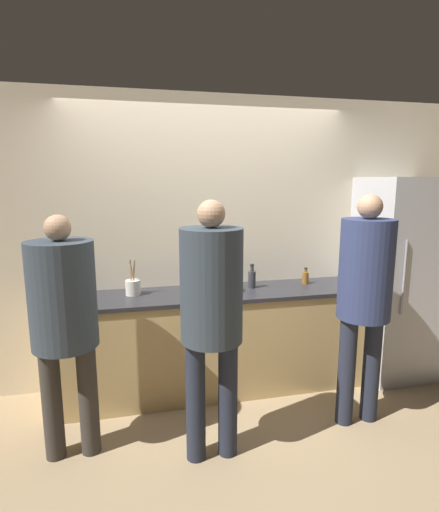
{
  "coord_description": "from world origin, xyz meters",
  "views": [
    {
      "loc": [
        -0.71,
        -2.94,
        1.84
      ],
      "look_at": [
        0.0,
        0.14,
        1.26
      ],
      "focal_mm": 28.0,
      "sensor_mm": 36.0,
      "label": 1
    }
  ],
  "objects_px": {
    "person_left": "(64,312)",
    "utensil_crock": "(133,287)",
    "cup_black": "(191,294)",
    "cup_white": "(74,299)",
    "person_right": "(365,288)",
    "refrigerator": "(397,278)",
    "person_center": "(212,305)",
    "bottle_dark": "(252,279)",
    "bottle_amber": "(305,277)",
    "fruit_bowl": "(223,286)"
  },
  "relations": [
    {
      "from": "refrigerator",
      "to": "utensil_crock",
      "type": "xyz_separation_m",
      "value": [
        -2.46,
        0.11,
        0.03
      ]
    },
    {
      "from": "person_right",
      "to": "fruit_bowl",
      "type": "bearing_deg",
      "value": 141.48
    },
    {
      "from": "person_left",
      "to": "bottle_amber",
      "type": "distance_m",
      "value": 2.15
    },
    {
      "from": "person_center",
      "to": "fruit_bowl",
      "type": "xyz_separation_m",
      "value": [
        0.28,
        0.87,
        -0.11
      ]
    },
    {
      "from": "refrigerator",
      "to": "cup_white",
      "type": "height_order",
      "value": "refrigerator"
    },
    {
      "from": "utensil_crock",
      "to": "bottle_amber",
      "type": "relative_size",
      "value": 1.96
    },
    {
      "from": "person_right",
      "to": "bottle_amber",
      "type": "distance_m",
      "value": 0.82
    },
    {
      "from": "refrigerator",
      "to": "fruit_bowl",
      "type": "relative_size",
      "value": 6.77
    },
    {
      "from": "utensil_crock",
      "to": "bottle_dark",
      "type": "relative_size",
      "value": 1.37
    },
    {
      "from": "refrigerator",
      "to": "person_right",
      "type": "xyz_separation_m",
      "value": [
        -0.8,
        -0.68,
        0.13
      ]
    },
    {
      "from": "bottle_amber",
      "to": "cup_white",
      "type": "bearing_deg",
      "value": -175.11
    },
    {
      "from": "person_left",
      "to": "utensil_crock",
      "type": "distance_m",
      "value": 0.84
    },
    {
      "from": "person_left",
      "to": "utensil_crock",
      "type": "xyz_separation_m",
      "value": [
        0.44,
        0.71,
        -0.04
      ]
    },
    {
      "from": "cup_white",
      "to": "cup_black",
      "type": "bearing_deg",
      "value": -5.24
    },
    {
      "from": "person_right",
      "to": "bottle_dark",
      "type": "height_order",
      "value": "person_right"
    },
    {
      "from": "bottle_dark",
      "to": "cup_white",
      "type": "height_order",
      "value": "bottle_dark"
    },
    {
      "from": "fruit_bowl",
      "to": "cup_white",
      "type": "xyz_separation_m",
      "value": [
        -1.21,
        -0.08,
        -0.01
      ]
    },
    {
      "from": "refrigerator",
      "to": "fruit_bowl",
      "type": "xyz_separation_m",
      "value": [
        -1.7,
        0.04,
        0.02
      ]
    },
    {
      "from": "refrigerator",
      "to": "person_left",
      "type": "xyz_separation_m",
      "value": [
        -2.91,
        -0.6,
        0.08
      ]
    },
    {
      "from": "cup_black",
      "to": "cup_white",
      "type": "xyz_separation_m",
      "value": [
        -0.91,
        0.08,
        -0.0
      ]
    },
    {
      "from": "person_center",
      "to": "person_right",
      "type": "height_order",
      "value": "person_right"
    },
    {
      "from": "cup_white",
      "to": "fruit_bowl",
      "type": "bearing_deg",
      "value": 3.88
    },
    {
      "from": "person_right",
      "to": "cup_white",
      "type": "height_order",
      "value": "person_right"
    },
    {
      "from": "person_center",
      "to": "utensil_crock",
      "type": "height_order",
      "value": "person_center"
    },
    {
      "from": "fruit_bowl",
      "to": "cup_black",
      "type": "height_order",
      "value": "fruit_bowl"
    },
    {
      "from": "refrigerator",
      "to": "person_left",
      "type": "distance_m",
      "value": 2.97
    },
    {
      "from": "person_center",
      "to": "bottle_dark",
      "type": "xyz_separation_m",
      "value": [
        0.56,
        0.93,
        -0.08
      ]
    },
    {
      "from": "refrigerator",
      "to": "person_left",
      "type": "bearing_deg",
      "value": -168.29
    },
    {
      "from": "refrigerator",
      "to": "bottle_dark",
      "type": "xyz_separation_m",
      "value": [
        -1.42,
        0.1,
        0.05
      ]
    },
    {
      "from": "person_left",
      "to": "cup_white",
      "type": "height_order",
      "value": "person_left"
    },
    {
      "from": "refrigerator",
      "to": "bottle_amber",
      "type": "xyz_separation_m",
      "value": [
        -0.88,
        0.13,
        0.02
      ]
    },
    {
      "from": "person_right",
      "to": "cup_white",
      "type": "distance_m",
      "value": 2.21
    },
    {
      "from": "person_left",
      "to": "fruit_bowl",
      "type": "relative_size",
      "value": 5.91
    },
    {
      "from": "refrigerator",
      "to": "cup_black",
      "type": "distance_m",
      "value": 2.01
    },
    {
      "from": "bottle_amber",
      "to": "utensil_crock",
      "type": "bearing_deg",
      "value": -179.26
    },
    {
      "from": "person_center",
      "to": "bottle_amber",
      "type": "distance_m",
      "value": 1.46
    },
    {
      "from": "fruit_bowl",
      "to": "utensil_crock",
      "type": "distance_m",
      "value": 0.76
    },
    {
      "from": "person_left",
      "to": "person_center",
      "type": "xyz_separation_m",
      "value": [
        0.92,
        -0.23,
        0.05
      ]
    },
    {
      "from": "bottle_dark",
      "to": "bottle_amber",
      "type": "bearing_deg",
      "value": 3.33
    },
    {
      "from": "person_left",
      "to": "utensil_crock",
      "type": "relative_size",
      "value": 5.5
    },
    {
      "from": "person_center",
      "to": "fruit_bowl",
      "type": "relative_size",
      "value": 6.24
    },
    {
      "from": "person_center",
      "to": "utensil_crock",
      "type": "distance_m",
      "value": 1.06
    },
    {
      "from": "fruit_bowl",
      "to": "cup_black",
      "type": "bearing_deg",
      "value": -151.24
    },
    {
      "from": "bottle_dark",
      "to": "fruit_bowl",
      "type": "bearing_deg",
      "value": -167.95
    },
    {
      "from": "refrigerator",
      "to": "cup_black",
      "type": "height_order",
      "value": "refrigerator"
    },
    {
      "from": "refrigerator",
      "to": "person_center",
      "type": "xyz_separation_m",
      "value": [
        -1.98,
        -0.83,
        0.13
      ]
    },
    {
      "from": "refrigerator",
      "to": "person_right",
      "type": "relative_size",
      "value": 1.07
    },
    {
      "from": "fruit_bowl",
      "to": "bottle_amber",
      "type": "height_order",
      "value": "bottle_amber"
    },
    {
      "from": "bottle_dark",
      "to": "refrigerator",
      "type": "bearing_deg",
      "value": -3.97
    },
    {
      "from": "utensil_crock",
      "to": "refrigerator",
      "type": "bearing_deg",
      "value": -2.54
    }
  ]
}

